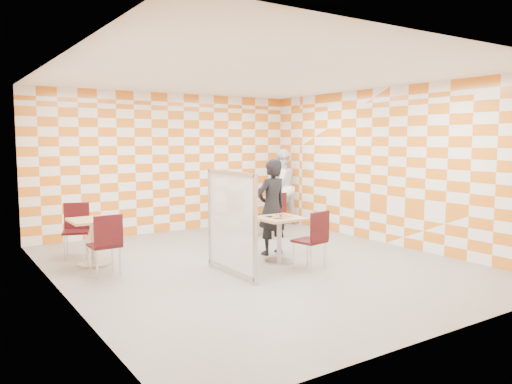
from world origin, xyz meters
TOP-DOWN VIEW (x-y plane):
  - room_shell at (0.00, 0.54)m, footprint 7.00×7.00m
  - main_table at (0.36, -0.09)m, footprint 0.70×0.70m
  - second_table at (1.44, 2.32)m, footprint 0.70×0.70m
  - empty_table at (-2.23, 1.39)m, footprint 0.70×0.70m
  - chair_main_front at (0.50, -0.82)m, footprint 0.50×0.50m
  - chair_second_front at (1.53, 1.66)m, footprint 0.45×0.46m
  - chair_second_side at (0.96, 2.47)m, footprint 0.55×0.55m
  - chair_empty_near at (-2.26, 0.60)m, footprint 0.43×0.44m
  - chair_empty_far at (-2.31, 2.13)m, footprint 0.54×0.54m
  - partition at (-0.69, -0.33)m, footprint 0.08×1.38m
  - man_dark at (0.60, 0.45)m, footprint 0.65×0.46m
  - man_white at (2.55, 2.86)m, footprint 0.91×0.73m
  - pizza_on_foil at (0.36, -0.11)m, footprint 0.40×0.40m
  - sport_bottle at (1.26, 2.38)m, footprint 0.06×0.06m
  - soda_bottle at (1.59, 2.31)m, footprint 0.07×0.07m

SIDE VIEW (x-z plane):
  - main_table at x=0.36m, z-range 0.13..0.88m
  - second_table at x=1.44m, z-range 0.13..0.88m
  - empty_table at x=-2.23m, z-range 0.13..0.88m
  - chair_main_front at x=0.50m, z-range 0.08..1.01m
  - chair_second_front at x=1.53m, z-range 0.08..1.01m
  - chair_second_side at x=0.96m, z-range 0.08..1.01m
  - chair_empty_near at x=-2.26m, z-range 0.08..1.01m
  - chair_empty_far at x=-2.31m, z-range 0.08..1.01m
  - pizza_on_foil at x=0.36m, z-range 0.74..0.79m
  - partition at x=-0.69m, z-range 0.02..1.57m
  - man_dark at x=0.60m, z-range 0.00..1.67m
  - sport_bottle at x=1.26m, z-range 0.74..0.94m
  - soda_bottle at x=1.59m, z-range 0.74..0.97m
  - man_white at x=2.55m, z-range 0.00..1.79m
  - room_shell at x=0.00m, z-range -2.00..5.00m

